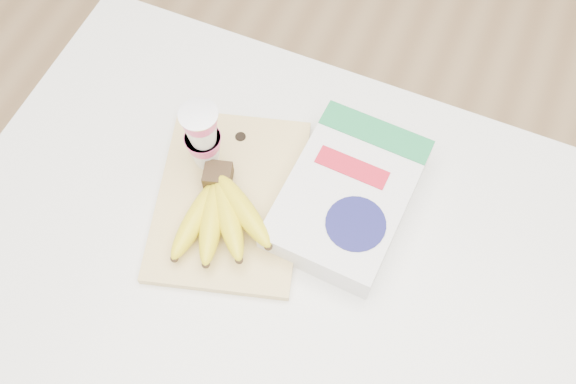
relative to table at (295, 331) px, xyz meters
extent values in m
plane|color=tan|center=(0.00, 0.00, -0.46)|extent=(4.00, 4.00, 0.00)
cube|color=white|center=(0.00, 0.00, 0.00)|extent=(1.23, 0.82, 0.92)
cube|color=#E0C27B|center=(-0.15, 0.05, 0.47)|extent=(0.34, 0.40, 0.02)
cube|color=#382816|center=(-0.18, 0.07, 0.50)|extent=(0.06, 0.06, 0.03)
ellipsoid|color=yellow|center=(-0.18, -0.01, 0.50)|extent=(0.04, 0.17, 0.05)
sphere|color=#382816|center=(-0.18, -0.09, 0.50)|extent=(0.01, 0.01, 0.01)
ellipsoid|color=yellow|center=(-0.15, -0.01, 0.50)|extent=(0.09, 0.18, 0.05)
sphere|color=#382816|center=(-0.13, -0.08, 0.50)|extent=(0.01, 0.01, 0.01)
ellipsoid|color=yellow|center=(-0.13, 0.01, 0.51)|extent=(0.14, 0.16, 0.05)
sphere|color=#382816|center=(-0.08, -0.06, 0.51)|extent=(0.01, 0.01, 0.01)
ellipsoid|color=yellow|center=(-0.11, 0.03, 0.51)|extent=(0.16, 0.13, 0.05)
sphere|color=#382816|center=(-0.04, -0.02, 0.51)|extent=(0.01, 0.01, 0.01)
cylinder|color=silver|center=(-0.22, 0.10, 0.63)|extent=(0.07, 0.07, 0.00)
cube|color=white|center=(0.04, 0.13, 0.49)|extent=(0.22, 0.31, 0.06)
cube|color=#1B7D43|center=(0.04, 0.25, 0.53)|extent=(0.20, 0.06, 0.00)
cylinder|color=#15154F|center=(0.07, 0.07, 0.53)|extent=(0.11, 0.11, 0.00)
cube|color=red|center=(0.03, 0.17, 0.53)|extent=(0.13, 0.04, 0.00)
camera|label=1|loc=(0.14, -0.38, 1.48)|focal=40.00mm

